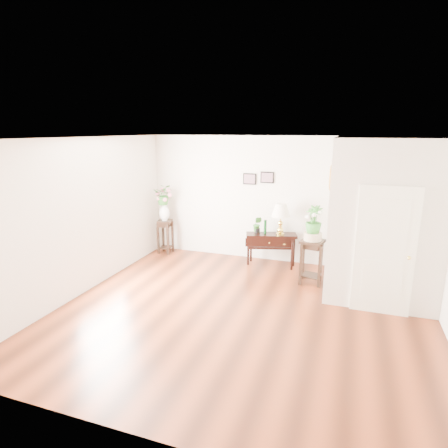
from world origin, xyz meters
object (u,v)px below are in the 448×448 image
at_px(console_table, 271,250).
at_px(plant_stand_b, 311,262).
at_px(table_lamp, 281,219).
at_px(plant_stand_a, 165,236).

xyz_separation_m(console_table, plant_stand_b, (0.94, -0.70, 0.07)).
height_order(table_lamp, plant_stand_a, table_lamp).
bearing_deg(table_lamp, plant_stand_b, -42.86).
xyz_separation_m(plant_stand_a, plant_stand_b, (3.55, -0.74, 0.03)).
xyz_separation_m(console_table, plant_stand_a, (-2.61, 0.04, 0.05)).
bearing_deg(console_table, plant_stand_b, -52.88).
height_order(console_table, plant_stand_b, plant_stand_b).
bearing_deg(plant_stand_b, table_lamp, 137.14).
relative_size(table_lamp, plant_stand_a, 0.85).
distance_m(table_lamp, plant_stand_a, 2.88).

